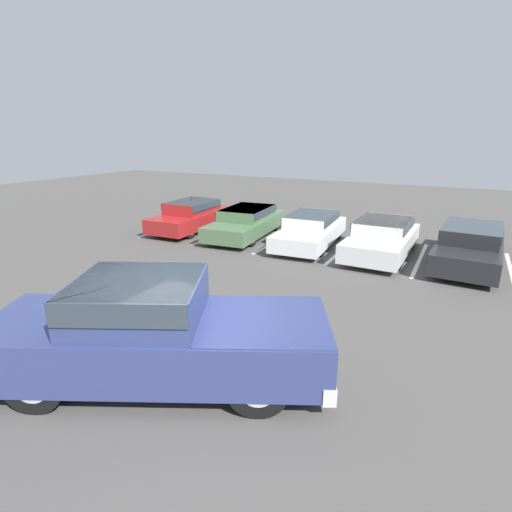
{
  "coord_description": "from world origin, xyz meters",
  "views": [
    {
      "loc": [
        3.96,
        -4.78,
        4.04
      ],
      "look_at": [
        -0.63,
        3.95,
        1.0
      ],
      "focal_mm": 28.0,
      "sensor_mm": 36.0,
      "label": 1
    }
  ],
  "objects": [
    {
      "name": "stall_stripe_a",
      "position": [
        -7.57,
        9.06,
        0.0
      ],
      "size": [
        0.12,
        4.24,
        0.01
      ],
      "primitive_type": "cube",
      "color": "white",
      "rests_on": "ground_plane"
    },
    {
      "name": "parked_sedan_b",
      "position": [
        -3.8,
        9.17,
        0.62
      ],
      "size": [
        2.23,
        4.82,
        1.16
      ],
      "rotation": [
        0.0,
        0.0,
        -1.48
      ],
      "color": "#4C6B47",
      "rests_on": "ground_plane"
    },
    {
      "name": "stall_stripe_c",
      "position": [
        -2.34,
        9.06,
        0.0
      ],
      "size": [
        0.12,
        4.24,
        0.01
      ],
      "primitive_type": "cube",
      "color": "white",
      "rests_on": "ground_plane"
    },
    {
      "name": "ground_plane",
      "position": [
        0.0,
        0.0,
        0.0
      ],
      "size": [
        60.0,
        60.0,
        0.0
      ],
      "primitive_type": "plane",
      "color": "#4C4947"
    },
    {
      "name": "wheel_stop_curb",
      "position": [
        -3.92,
        11.57,
        0.07
      ],
      "size": [
        1.93,
        0.2,
        0.14
      ],
      "primitive_type": "cube",
      "color": "#B7B2A8",
      "rests_on": "ground_plane"
    },
    {
      "name": "parked_sedan_d",
      "position": [
        1.63,
        8.94,
        0.66
      ],
      "size": [
        1.93,
        4.44,
        1.23
      ],
      "rotation": [
        0.0,
        0.0,
        -1.59
      ],
      "color": "silver",
      "rests_on": "ground_plane"
    },
    {
      "name": "stall_stripe_f",
      "position": [
        5.51,
        9.06,
        0.0
      ],
      "size": [
        0.12,
        4.24,
        0.01
      ],
      "primitive_type": "cube",
      "color": "white",
      "rests_on": "ground_plane"
    },
    {
      "name": "parked_sedan_e",
      "position": [
        4.3,
        9.19,
        0.67
      ],
      "size": [
        2.09,
        4.87,
        1.25
      ],
      "rotation": [
        0.0,
        0.0,
        -1.63
      ],
      "color": "#232326",
      "rests_on": "ground_plane"
    },
    {
      "name": "pickup_truck",
      "position": [
        -0.23,
        -0.28,
        0.9
      ],
      "size": [
        5.9,
        4.26,
        1.81
      ],
      "rotation": [
        0.0,
        0.0,
        0.46
      ],
      "color": "navy",
      "rests_on": "ground_plane"
    },
    {
      "name": "stall_stripe_b",
      "position": [
        -4.95,
        9.06,
        0.0
      ],
      "size": [
        0.12,
        4.24,
        0.01
      ],
      "primitive_type": "cube",
      "color": "white",
      "rests_on": "ground_plane"
    },
    {
      "name": "parked_sedan_a",
      "position": [
        -6.41,
        8.96,
        0.67
      ],
      "size": [
        1.89,
        4.33,
        1.26
      ],
      "rotation": [
        0.0,
        0.0,
        -1.53
      ],
      "color": "maroon",
      "rests_on": "ground_plane"
    },
    {
      "name": "stall_stripe_d",
      "position": [
        0.28,
        9.06,
        0.0
      ],
      "size": [
        0.12,
        4.24,
        0.01
      ],
      "primitive_type": "cube",
      "color": "white",
      "rests_on": "ground_plane"
    },
    {
      "name": "stall_stripe_e",
      "position": [
        2.9,
        9.06,
        0.0
      ],
      "size": [
        0.12,
        4.24,
        0.01
      ],
      "primitive_type": "cube",
      "color": "white",
      "rests_on": "ground_plane"
    },
    {
      "name": "parked_sedan_c",
      "position": [
        -1.0,
        9.08,
        0.63
      ],
      "size": [
        2.04,
        4.6,
        1.17
      ],
      "rotation": [
        0.0,
        0.0,
        -1.5
      ],
      "color": "silver",
      "rests_on": "ground_plane"
    }
  ]
}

